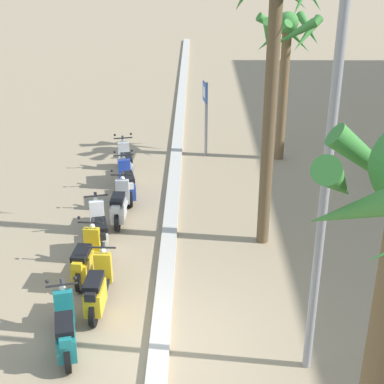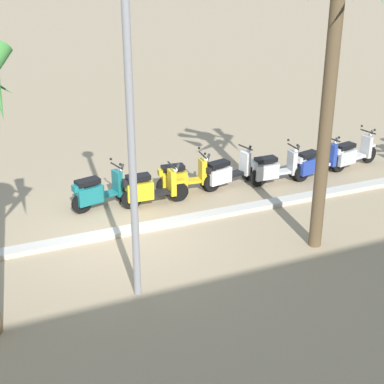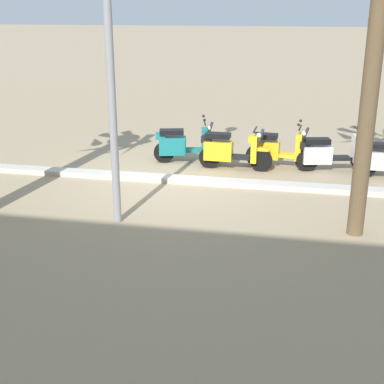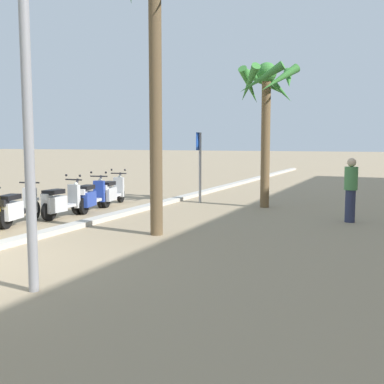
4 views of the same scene
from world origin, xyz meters
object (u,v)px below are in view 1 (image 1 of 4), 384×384
scooter_silver_gap_after_mid (126,164)px  crossing_sign (206,111)px  scooter_teal_tail_end (66,330)px  scooter_silver_mid_rear (120,205)px  scooter_yellow_mid_centre (98,289)px  palm_tree_by_mall_entrance (275,26)px  street_lamp (329,148)px  scooter_blue_far_back (127,183)px  scooter_white_last_in_row (99,230)px  palm_tree_near_sign (287,47)px  scooter_yellow_lead_nearest (86,259)px

scooter_silver_gap_after_mid → crossing_sign: crossing_sign is taller
scooter_silver_gap_after_mid → scooter_teal_tail_end: bearing=-1.3°
scooter_silver_gap_after_mid → scooter_silver_mid_rear: size_ratio=1.05×
crossing_sign → scooter_yellow_mid_centre: bearing=-14.7°
scooter_teal_tail_end → scooter_yellow_mid_centre: bearing=163.8°
crossing_sign → palm_tree_by_mall_entrance: bearing=13.0°
scooter_silver_gap_after_mid → crossing_sign: bearing=128.0°
scooter_silver_mid_rear → street_lamp: street_lamp is taller
scooter_yellow_mid_centre → scooter_teal_tail_end: scooter_teal_tail_end is taller
crossing_sign → street_lamp: size_ratio=0.38×
scooter_blue_far_back → scooter_white_last_in_row: size_ratio=1.01×
scooter_teal_tail_end → palm_tree_near_sign: 10.90m
scooter_white_last_in_row → scooter_yellow_mid_centre: (2.37, 0.33, 0.03)m
scooter_yellow_lead_nearest → street_lamp: size_ratio=0.27×
scooter_blue_far_back → scooter_teal_tail_end: size_ratio=1.08×
scooter_teal_tail_end → palm_tree_near_sign: bearing=152.1°
scooter_silver_mid_rear → crossing_sign: crossing_sign is taller
scooter_silver_gap_after_mid → street_lamp: 9.54m
scooter_silver_mid_rear → scooter_white_last_in_row: size_ratio=0.96×
scooter_white_last_in_row → scooter_silver_mid_rear: bearing=166.7°
scooter_silver_gap_after_mid → scooter_blue_far_back: (1.41, 0.19, 0.00)m
scooter_yellow_mid_centre → palm_tree_near_sign: (-8.01, 4.53, 3.06)m
crossing_sign → palm_tree_by_mall_entrance: (5.57, 1.28, 3.44)m
scooter_silver_gap_after_mid → scooter_teal_tail_end: size_ratio=1.07×
scooter_silver_gap_after_mid → palm_tree_near_sign: 5.85m
palm_tree_by_mall_entrance → street_lamp: size_ratio=1.01×
scooter_teal_tail_end → scooter_white_last_in_row: bearing=179.6°
palm_tree_by_mall_entrance → street_lamp: 4.37m
scooter_white_last_in_row → scooter_teal_tail_end: (3.61, -0.03, 0.02)m
scooter_yellow_lead_nearest → crossing_sign: 7.68m
scooter_silver_mid_rear → scooter_white_last_in_row: (1.30, -0.31, -0.01)m
scooter_silver_mid_rear → crossing_sign: 5.18m
scooter_yellow_lead_nearest → crossing_sign: bearing=160.1°
scooter_blue_far_back → scooter_yellow_mid_centre: (5.00, -0.01, 0.02)m
scooter_silver_gap_after_mid → street_lamp: bearing=26.2°
scooter_blue_far_back → street_lamp: bearing=29.7°
scooter_silver_gap_after_mid → scooter_teal_tail_end: (7.65, -0.18, 0.01)m
scooter_yellow_lead_nearest → scooter_teal_tail_end: bearing=1.5°
scooter_blue_far_back → palm_tree_by_mall_entrance: (2.32, 3.44, 4.50)m
scooter_white_last_in_row → palm_tree_near_sign: palm_tree_near_sign is taller
scooter_white_last_in_row → scooter_yellow_lead_nearest: 1.28m
crossing_sign → scooter_blue_far_back: bearing=-33.6°
scooter_silver_mid_rear → scooter_yellow_lead_nearest: (2.58, -0.39, 0.00)m
crossing_sign → street_lamp: bearing=9.2°
scooter_blue_far_back → scooter_yellow_lead_nearest: bearing=-6.3°
scooter_blue_far_back → street_lamp: size_ratio=0.29×
street_lamp → crossing_sign: bearing=-170.8°
crossing_sign → street_lamp: 10.22m
scooter_white_last_in_row → scooter_yellow_lead_nearest: scooter_yellow_lead_nearest is taller
scooter_white_last_in_row → crossing_sign: size_ratio=0.76×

